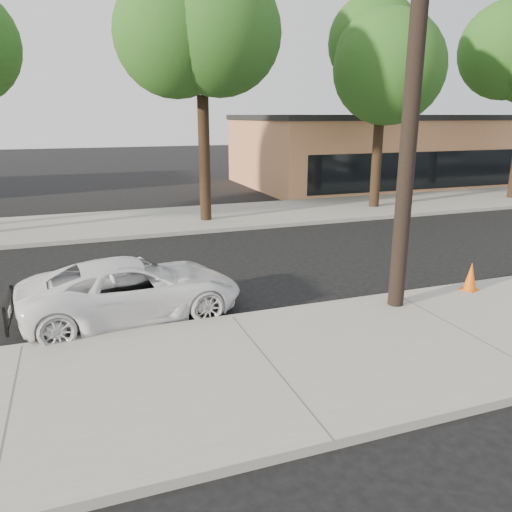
# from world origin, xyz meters

# --- Properties ---
(ground) EXTENTS (120.00, 120.00, 0.00)m
(ground) POSITION_xyz_m (0.00, 0.00, 0.00)
(ground) COLOR black
(ground) RESTS_ON ground
(near_sidewalk) EXTENTS (90.00, 4.40, 0.15)m
(near_sidewalk) POSITION_xyz_m (0.00, -4.30, 0.07)
(near_sidewalk) COLOR gray
(near_sidewalk) RESTS_ON ground
(far_sidewalk) EXTENTS (90.00, 5.00, 0.15)m
(far_sidewalk) POSITION_xyz_m (0.00, 8.50, 0.07)
(far_sidewalk) COLOR gray
(far_sidewalk) RESTS_ON ground
(curb_near) EXTENTS (90.00, 0.12, 0.16)m
(curb_near) POSITION_xyz_m (0.00, -2.10, 0.07)
(curb_near) COLOR #9E9B93
(curb_near) RESTS_ON ground
(building_main) EXTENTS (18.00, 10.00, 4.00)m
(building_main) POSITION_xyz_m (16.00, 16.00, 2.00)
(building_main) COLOR #B5774B
(building_main) RESTS_ON ground
(utility_pole) EXTENTS (1.40, 0.34, 9.00)m
(utility_pole) POSITION_xyz_m (3.60, -2.70, 4.70)
(utility_pole) COLOR black
(utility_pole) RESTS_ON near_sidewalk
(tree_c) EXTENTS (4.96, 4.80, 9.55)m
(tree_c) POSITION_xyz_m (2.22, 7.64, 6.91)
(tree_c) COLOR black
(tree_c) RESTS_ON far_sidewalk
(tree_d) EXTENTS (4.50, 4.35, 8.75)m
(tree_d) POSITION_xyz_m (10.20, 7.95, 6.37)
(tree_d) COLOR black
(tree_d) RESTS_ON far_sidewalk
(police_cruiser) EXTENTS (4.72, 2.46, 1.27)m
(police_cruiser) POSITION_xyz_m (-1.87, -1.09, 0.64)
(police_cruiser) COLOR white
(police_cruiser) RESTS_ON ground
(traffic_cone) EXTENTS (0.44, 0.44, 0.68)m
(traffic_cone) POSITION_xyz_m (5.83, -2.50, 0.48)
(traffic_cone) COLOR #DA580B
(traffic_cone) RESTS_ON near_sidewalk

